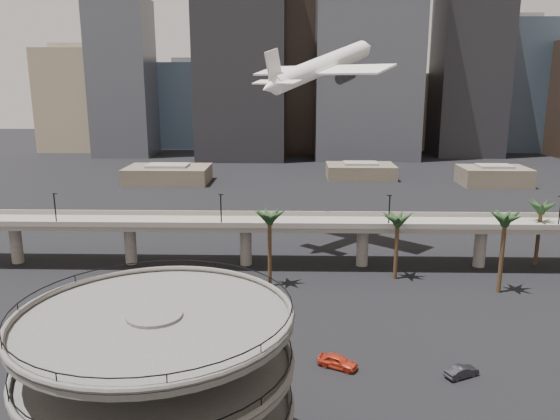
{
  "coord_description": "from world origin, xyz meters",
  "views": [
    {
      "loc": [
        -2.15,
        -43.59,
        34.18
      ],
      "look_at": [
        -3.88,
        28.0,
        17.13
      ],
      "focal_mm": 35.0,
      "sensor_mm": 36.0,
      "label": 1
    }
  ],
  "objects_px": {
    "airborne_jet": "(322,67)",
    "car_b": "(462,371)",
    "parking_ramp": "(159,387)",
    "overpass": "(304,228)",
    "car_a": "(338,361)"
  },
  "relations": [
    {
      "from": "parking_ramp",
      "to": "car_a",
      "type": "bearing_deg",
      "value": 51.87
    },
    {
      "from": "airborne_jet",
      "to": "car_b",
      "type": "distance_m",
      "value": 68.55
    },
    {
      "from": "parking_ramp",
      "to": "car_b",
      "type": "bearing_deg",
      "value": 31.71
    },
    {
      "from": "overpass",
      "to": "airborne_jet",
      "type": "relative_size",
      "value": 4.34
    },
    {
      "from": "car_b",
      "to": "parking_ramp",
      "type": "bearing_deg",
      "value": 95.41
    },
    {
      "from": "parking_ramp",
      "to": "car_a",
      "type": "distance_m",
      "value": 28.09
    },
    {
      "from": "airborne_jet",
      "to": "overpass",
      "type": "bearing_deg",
      "value": -151.66
    },
    {
      "from": "parking_ramp",
      "to": "car_b",
      "type": "distance_m",
      "value": 37.5
    },
    {
      "from": "overpass",
      "to": "car_a",
      "type": "relative_size",
      "value": 26.55
    },
    {
      "from": "parking_ramp",
      "to": "car_a",
      "type": "relative_size",
      "value": 4.53
    },
    {
      "from": "overpass",
      "to": "car_a",
      "type": "height_order",
      "value": "overpass"
    },
    {
      "from": "overpass",
      "to": "car_a",
      "type": "xyz_separation_m",
      "value": [
        3.43,
        -38.06,
        -6.51
      ]
    },
    {
      "from": "car_a",
      "to": "airborne_jet",
      "type": "bearing_deg",
      "value": 26.0
    },
    {
      "from": "parking_ramp",
      "to": "airborne_jet",
      "type": "distance_m",
      "value": 81.96
    },
    {
      "from": "car_a",
      "to": "overpass",
      "type": "bearing_deg",
      "value": 31.39
    }
  ]
}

